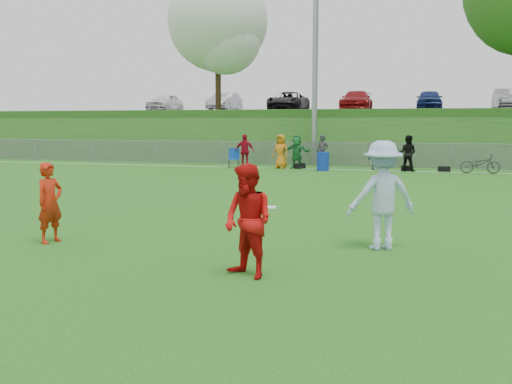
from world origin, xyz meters
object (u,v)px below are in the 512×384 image
(player_blue, at_px, (382,195))
(bicycle, at_px, (480,164))
(recycling_bin, at_px, (323,161))
(player_red_left, at_px, (50,203))
(frisbee, at_px, (269,207))
(player_red_center, at_px, (248,221))

(player_blue, relative_size, bicycle, 1.16)
(recycling_bin, distance_m, bicycle, 7.08)
(bicycle, bearing_deg, player_red_left, 150.51)
(player_blue, xyz_separation_m, bicycle, (3.24, 16.94, -0.54))
(frisbee, relative_size, recycling_bin, 0.28)
(player_red_left, distance_m, player_blue, 6.26)
(player_red_left, xyz_separation_m, recycling_bin, (2.33, 17.67, -0.33))
(player_red_left, xyz_separation_m, bicycle, (9.39, 18.12, -0.33))
(bicycle, bearing_deg, player_blue, 167.06)
(player_red_left, distance_m, bicycle, 20.41)
(player_red_left, bearing_deg, bicycle, -12.74)
(player_red_left, distance_m, player_red_center, 4.57)
(player_red_left, height_order, player_blue, player_blue)
(player_blue, distance_m, recycling_bin, 16.93)
(player_red_left, bearing_deg, player_red_center, -92.04)
(player_red_center, relative_size, player_blue, 0.86)
(recycling_bin, bearing_deg, frisbee, -83.37)
(player_red_center, xyz_separation_m, frisbee, (0.04, 1.04, 0.06))
(bicycle, bearing_deg, frisbee, 162.76)
(player_red_left, relative_size, player_blue, 0.78)
(player_blue, distance_m, frisbee, 2.27)
(player_red_left, relative_size, frisbee, 6.18)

